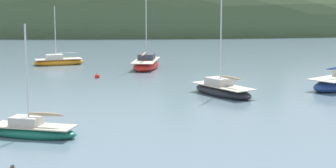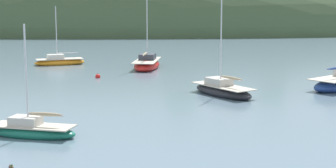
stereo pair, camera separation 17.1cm
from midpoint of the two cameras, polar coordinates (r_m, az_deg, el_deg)
The scene contains 7 objects.
far_shoreline_hill at distance 112.83m, azimuth -12.29°, elevation 5.37°, with size 150.00×36.00×31.96m.
sailboat_black_sloop at distance 27.40m, azimuth -14.32°, elevation -4.77°, with size 4.76×2.51×5.69m.
sailboat_orange_cutter at distance 56.91m, azimuth -11.64°, elevation 2.34°, with size 5.43×3.56×6.22m.
sailboat_yellow_far at distance 52.96m, azimuth -2.44°, elevation 2.13°, with size 2.88×6.98×9.76m.
sailboat_cream_ketch at distance 38.13m, azimuth 5.65°, elevation -0.64°, with size 4.79×5.77×7.13m.
mooring_buoy_channel at distance 46.76m, azimuth -7.62°, elevation 0.79°, with size 0.44×0.44×0.54m.
duck_lone_right at distance 22.60m, azimuth -16.36°, elevation -8.46°, with size 0.32×0.40×0.24m.
Camera 1 is at (0.48, -14.82, 6.66)m, focal length 57.52 mm.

